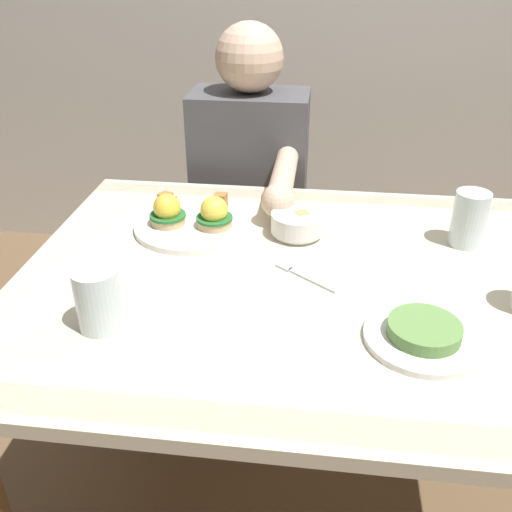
% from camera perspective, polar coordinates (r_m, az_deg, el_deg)
% --- Properties ---
extents(dining_table, '(1.20, 0.90, 0.74)m').
position_cam_1_polar(dining_table, '(1.21, 5.45, -6.36)').
color(dining_table, beige).
rests_on(dining_table, ground_plane).
extents(eggs_benedict_plate, '(0.27, 0.27, 0.09)m').
position_cam_1_polar(eggs_benedict_plate, '(1.33, -6.45, 3.71)').
color(eggs_benedict_plate, white).
rests_on(eggs_benedict_plate, dining_table).
extents(fruit_bowl, '(0.12, 0.12, 0.06)m').
position_cam_1_polar(fruit_bowl, '(1.29, 4.16, 3.25)').
color(fruit_bowl, white).
rests_on(fruit_bowl, dining_table).
extents(fork, '(0.13, 0.11, 0.00)m').
position_cam_1_polar(fork, '(1.15, 4.78, -1.91)').
color(fork, silver).
rests_on(fork, dining_table).
extents(water_glass_near, '(0.08, 0.08, 0.11)m').
position_cam_1_polar(water_glass_near, '(1.02, -15.51, -4.45)').
color(water_glass_near, silver).
rests_on(water_glass_near, dining_table).
extents(water_glass_extra, '(0.07, 0.07, 0.12)m').
position_cam_1_polar(water_glass_extra, '(1.32, 20.57, 3.32)').
color(water_glass_extra, silver).
rests_on(water_glass_extra, dining_table).
extents(side_plate, '(0.20, 0.20, 0.04)m').
position_cam_1_polar(side_plate, '(1.01, 16.44, -7.56)').
color(side_plate, white).
rests_on(side_plate, dining_table).
extents(diner_person, '(0.34, 0.54, 1.14)m').
position_cam_1_polar(diner_person, '(1.74, -0.61, 6.23)').
color(diner_person, '#33333D').
rests_on(diner_person, ground_plane).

